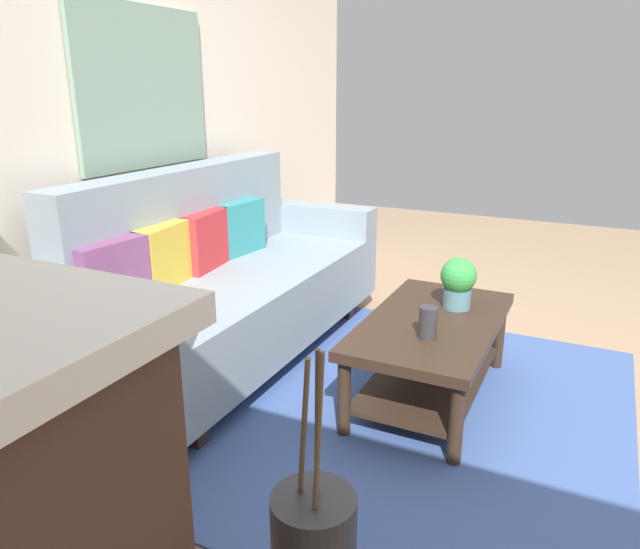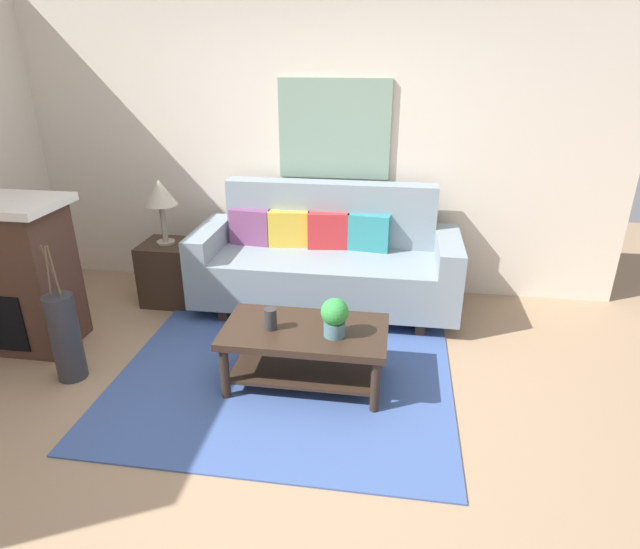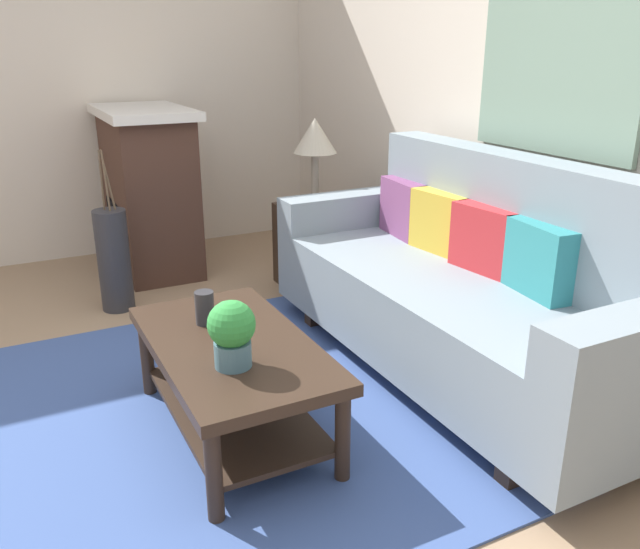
% 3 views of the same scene
% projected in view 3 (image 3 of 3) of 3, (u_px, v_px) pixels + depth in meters
% --- Properties ---
extents(ground_plane, '(9.42, 9.42, 0.00)m').
position_uv_depth(ground_plane, '(128.00, 438.00, 2.74)').
color(ground_plane, '#9E7F60').
extents(wall_back, '(5.42, 0.10, 2.70)m').
position_uv_depth(wall_back, '(542.00, 91.00, 3.21)').
color(wall_back, beige).
rests_on(wall_back, ground_plane).
extents(wall_left, '(0.10, 5.10, 2.70)m').
position_uv_depth(wall_left, '(109.00, 75.00, 4.84)').
color(wall_left, beige).
rests_on(wall_left, ground_plane).
extents(area_rug, '(2.34, 2.05, 0.01)m').
position_uv_depth(area_rug, '(240.00, 408.00, 2.95)').
color(area_rug, '#3D5693').
rests_on(area_rug, ground_plane).
extents(couch, '(2.25, 0.84, 1.08)m').
position_uv_depth(couch, '(461.00, 291.00, 3.17)').
color(couch, gray).
rests_on(couch, ground_plane).
extents(throw_pillow_plum, '(0.37, 0.16, 0.32)m').
position_uv_depth(throw_pillow_plum, '(403.00, 208.00, 3.73)').
color(throw_pillow_plum, '#7A4270').
rests_on(throw_pillow_plum, couch).
extents(throw_pillow_mustard, '(0.37, 0.16, 0.32)m').
position_uv_depth(throw_pillow_mustard, '(441.00, 222.00, 3.44)').
color(throw_pillow_mustard, gold).
rests_on(throw_pillow_mustard, couch).
extents(throw_pillow_crimson, '(0.37, 0.16, 0.32)m').
position_uv_depth(throw_pillow_crimson, '(485.00, 239.00, 3.14)').
color(throw_pillow_crimson, red).
rests_on(throw_pillow_crimson, couch).
extents(throw_pillow_teal, '(0.37, 0.16, 0.32)m').
position_uv_depth(throw_pillow_teal, '(539.00, 259.00, 2.85)').
color(throw_pillow_teal, teal).
rests_on(throw_pillow_teal, couch).
extents(coffee_table, '(1.10, 0.60, 0.43)m').
position_uv_depth(coffee_table, '(233.00, 367.00, 2.68)').
color(coffee_table, '#332319').
rests_on(coffee_table, ground_plane).
extents(tabletop_vase, '(0.08, 0.08, 0.15)m').
position_uv_depth(tabletop_vase, '(205.00, 308.00, 2.79)').
color(tabletop_vase, '#2D2D33').
rests_on(tabletop_vase, coffee_table).
extents(potted_plant_tabletop, '(0.18, 0.18, 0.26)m').
position_uv_depth(potted_plant_tabletop, '(232.00, 332.00, 2.39)').
color(potted_plant_tabletop, slate).
rests_on(potted_plant_tabletop, coffee_table).
extents(side_table, '(0.44, 0.44, 0.56)m').
position_uv_depth(side_table, '(315.00, 246.00, 4.38)').
color(side_table, '#332319').
rests_on(side_table, ground_plane).
extents(table_lamp, '(0.28, 0.28, 0.57)m').
position_uv_depth(table_lamp, '(315.00, 140.00, 4.14)').
color(table_lamp, gray).
rests_on(table_lamp, side_table).
extents(fireplace, '(1.02, 0.58, 1.16)m').
position_uv_depth(fireplace, '(149.00, 190.00, 4.63)').
color(fireplace, '#472D23').
rests_on(fireplace, ground_plane).
extents(floor_vase, '(0.20, 0.20, 0.63)m').
position_uv_depth(floor_vase, '(114.00, 261.00, 3.98)').
color(floor_vase, '#2D2D33').
rests_on(floor_vase, ground_plane).
extents(floor_vase_branch_a, '(0.03, 0.02, 0.36)m').
position_uv_depth(floor_vase_branch_a, '(106.00, 181.00, 3.80)').
color(floor_vase_branch_a, brown).
rests_on(floor_vase_branch_a, floor_vase).
extents(floor_vase_branch_b, '(0.05, 0.05, 0.36)m').
position_uv_depth(floor_vase_branch_b, '(108.00, 180.00, 3.83)').
color(floor_vase_branch_b, brown).
rests_on(floor_vase_branch_b, floor_vase).
extents(floor_vase_branch_c, '(0.05, 0.01, 0.36)m').
position_uv_depth(floor_vase_branch_c, '(102.00, 180.00, 3.81)').
color(floor_vase_branch_c, brown).
rests_on(floor_vase_branch_c, floor_vase).
extents(framed_painting, '(0.98, 0.03, 0.85)m').
position_uv_depth(framed_painting, '(557.00, 61.00, 3.01)').
color(framed_painting, gray).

